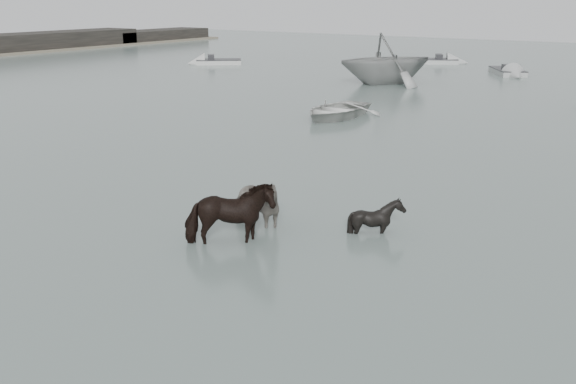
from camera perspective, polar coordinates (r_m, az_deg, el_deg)
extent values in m
plane|color=#52625D|center=(13.46, 3.13, -5.73)|extent=(140.00, 140.00, 0.00)
imported|color=black|center=(15.01, -2.97, -0.27)|extent=(1.88, 1.13, 1.48)
imported|color=black|center=(13.78, -5.17, -1.57)|extent=(1.95, 2.07, 1.64)
imported|color=black|center=(14.70, 7.90, -1.45)|extent=(1.13, 1.02, 1.16)
imported|color=silver|center=(28.79, 4.29, 7.50)|extent=(3.13, 4.32, 0.88)
imported|color=#989A97|center=(40.33, 8.74, 11.75)|extent=(7.72, 7.93, 3.18)
cube|color=black|center=(68.44, -22.12, 12.31)|extent=(4.50, 24.00, 1.50)
cube|color=black|center=(79.31, -11.75, 13.53)|extent=(4.50, 14.00, 1.10)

